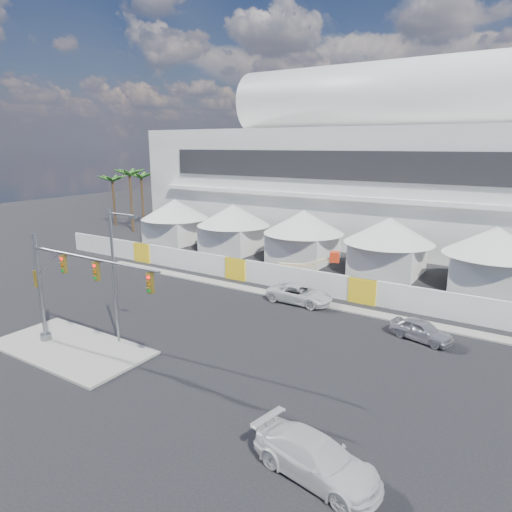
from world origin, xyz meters
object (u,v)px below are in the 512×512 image
Objects in this scene: sedan_silver at (421,330)px; traffic_mast at (63,287)px; boom_lift at (292,276)px; pickup_curb at (300,294)px; streetlight_median at (116,268)px; pickup_near at (316,458)px.

traffic_mast reaches higher than sedan_silver.
sedan_silver is 13.75m from boom_lift.
streetlight_median reaches higher than pickup_curb.
streetlight_median is 17.29m from boom_lift.
boom_lift reaches higher than pickup_near.
traffic_mast is 19.77m from boom_lift.
sedan_silver is at bearing -102.03° from pickup_curb.
pickup_curb is 0.80× the size of boom_lift.
sedan_silver is at bearing 36.71° from traffic_mast.
pickup_curb is 4.66m from boom_lift.
streetlight_median reaches higher than traffic_mast.
pickup_curb is 1.00× the size of pickup_near.
streetlight_median is at bearing 155.76° from pickup_curb.
streetlight_median is (-5.83, -12.75, 4.16)m from pickup_curb.
pickup_near is at bearing -5.76° from traffic_mast.
streetlight_median is at bearing 51.32° from traffic_mast.
traffic_mast reaches higher than pickup_near.
boom_lift is at bearing 79.38° from streetlight_median.
sedan_silver is at bearing 34.40° from streetlight_median.
boom_lift is (4.98, 18.87, -3.16)m from traffic_mast.
pickup_near is at bearing -167.07° from sedan_silver.
sedan_silver is 0.37× the size of traffic_mast.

